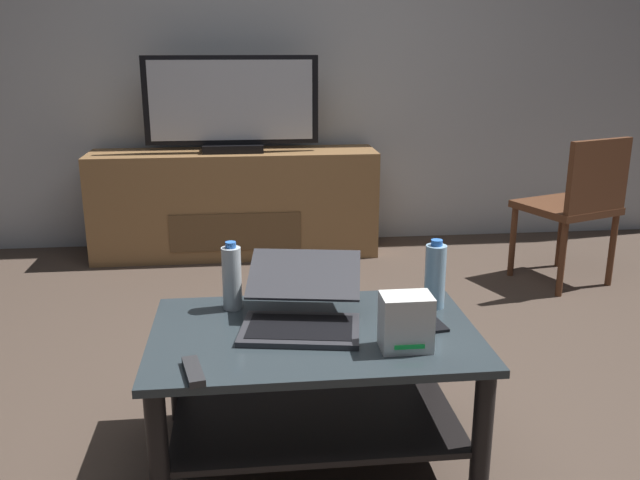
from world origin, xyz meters
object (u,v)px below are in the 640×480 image
Objects in this scene: dining_chair at (577,202)px; tv_remote at (193,371)px; coffee_table at (314,371)px; laptop at (302,306)px; water_bottle_near at (232,277)px; media_cabinet at (235,203)px; television at (232,106)px; cell_phone at (431,323)px; water_bottle_far at (435,276)px; router_box at (406,322)px.

dining_chair reaches higher than tv_remote.
laptop reaches higher than coffee_table.
media_cabinet is at bearing 90.47° from water_bottle_near.
television is (-0.28, 2.27, 0.64)m from coffee_table.
tv_remote is at bearing -169.27° from cell_phone.
cell_phone is (-0.05, -0.15, -0.11)m from water_bottle_far.
laptop is (-0.03, 0.06, 0.20)m from coffee_table.
television is at bearing 76.00° from tv_remote.
laptop is 1.96× the size of water_bottle_far.
television reaches higher than tv_remote.
media_cabinet reaches higher than router_box.
dining_chair is 5.26× the size of tv_remote.
dining_chair is at bearing 29.56° from tv_remote.
television is 2.09m from dining_chair.
water_bottle_near reaches higher than tv_remote.
tv_remote is at bearing -91.91° from television.
router_box is 1.20× the size of cell_phone.
water_bottle_far is (0.43, 0.15, 0.26)m from coffee_table.
media_cabinet is 7.46× the size of water_bottle_far.
water_bottle_far is (-1.18, -1.34, 0.08)m from dining_chair.
water_bottle_far is at bearing -131.34° from dining_chair.
television is 2.26m from water_bottle_far.
television is at bearing -90.00° from media_cabinet.
television is 4.48× the size of water_bottle_near.
cell_phone is (-1.23, -1.49, -0.02)m from dining_chair.
cell_phone is at bearing -129.54° from dining_chair.
coffee_table is 4.28× the size of water_bottle_far.
television is 2.09m from water_bottle_near.
cell_phone is 0.88× the size of tv_remote.
media_cabinet is at bearing 90.00° from television.
tv_remote is at bearing -135.89° from laptop.
coffee_table is at bearing 148.42° from router_box.
laptop is at bearing -138.85° from dining_chair.
laptop is at bearing -83.76° from television.
dining_chair is at bearing -22.41° from television.
coffee_table is 0.52m from water_bottle_far.
water_bottle_far is 1.50× the size of tv_remote.
cell_phone is at bearing -108.90° from water_bottle_far.
cell_phone is at bearing 0.57° from coffee_table.
television reaches higher than water_bottle_near.
cell_phone is at bearing -74.05° from media_cabinet.
television reaches higher than media_cabinet.
laptop is at bearing -168.40° from water_bottle_far.
tv_remote reaches higher than coffee_table.
media_cabinet is 2.26m from water_bottle_far.
laptop is 2.80× the size of router_box.
media_cabinet is at bearing 96.18° from laptop.
coffee_table is 2.37m from television.
cell_phone is 0.78m from tv_remote.
water_bottle_far is at bearing 60.85° from router_box.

